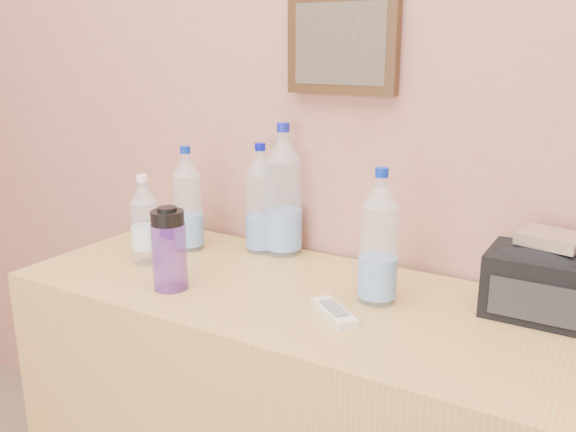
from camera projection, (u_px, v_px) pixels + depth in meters
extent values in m
plane|color=tan|center=(358.00, 64.00, 1.55)|extent=(4.00, 0.00, 4.00)
cylinder|color=silver|center=(188.00, 205.00, 1.72)|extent=(0.08, 0.08, 0.26)
cylinder|color=#0827A8|center=(185.00, 150.00, 1.67)|extent=(0.03, 0.03, 0.02)
cylinder|color=white|center=(261.00, 205.00, 1.70)|extent=(0.08, 0.08, 0.27)
cylinder|color=#060CA3|center=(260.00, 147.00, 1.65)|extent=(0.03, 0.03, 0.02)
cylinder|color=silver|center=(283.00, 198.00, 1.67)|extent=(0.10, 0.10, 0.32)
cylinder|color=#111AA1|center=(283.00, 127.00, 1.62)|extent=(0.04, 0.04, 0.02)
cylinder|color=silver|center=(379.00, 245.00, 1.36)|extent=(0.08, 0.08, 0.27)
cylinder|color=#0825BC|center=(382.00, 172.00, 1.31)|extent=(0.03, 0.03, 0.02)
cylinder|color=silver|center=(145.00, 226.00, 1.61)|extent=(0.07, 0.07, 0.21)
cylinder|color=white|center=(142.00, 178.00, 1.57)|extent=(0.03, 0.03, 0.02)
cylinder|color=#632DA8|center=(170.00, 257.00, 1.44)|extent=(0.08, 0.08, 0.16)
cylinder|color=black|center=(167.00, 216.00, 1.42)|extent=(0.08, 0.08, 0.04)
cube|color=silver|center=(334.00, 313.00, 1.31)|extent=(0.14, 0.13, 0.02)
cube|color=white|center=(551.00, 239.00, 1.29)|extent=(0.14, 0.12, 0.03)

